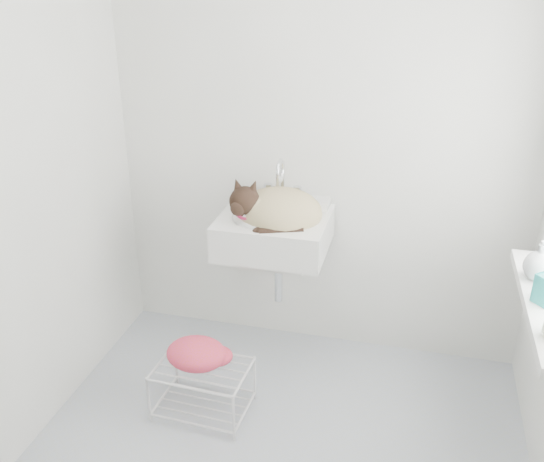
% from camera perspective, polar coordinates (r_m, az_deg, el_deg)
% --- Properties ---
extents(floor, '(2.20, 2.00, 0.02)m').
position_cam_1_polar(floor, '(2.83, 0.09, -20.99)').
color(floor, '#9FA4A9').
rests_on(floor, ground).
extents(back_wall, '(2.20, 0.02, 2.50)m').
position_cam_1_polar(back_wall, '(3.07, 4.78, 9.82)').
color(back_wall, white).
rests_on(back_wall, ground).
extents(left_wall, '(0.02, 2.00, 2.50)m').
position_cam_1_polar(left_wall, '(2.62, -24.05, 5.18)').
color(left_wall, white).
rests_on(left_wall, ground).
extents(sink, '(0.54, 0.47, 0.22)m').
position_cam_1_polar(sink, '(2.99, 0.21, 1.41)').
color(sink, white).
rests_on(sink, back_wall).
extents(faucet, '(0.20, 0.14, 0.20)m').
position_cam_1_polar(faucet, '(3.10, 1.03, 5.05)').
color(faucet, silver).
rests_on(faucet, sink).
extents(cat, '(0.46, 0.39, 0.28)m').
position_cam_1_polar(cat, '(2.96, 0.36, 1.98)').
color(cat, tan).
rests_on(cat, sink).
extents(wire_rack, '(0.44, 0.32, 0.26)m').
position_cam_1_polar(wire_rack, '(3.00, -6.60, -14.35)').
color(wire_rack, silver).
rests_on(wire_rack, floor).
extents(towel, '(0.30, 0.21, 0.12)m').
position_cam_1_polar(towel, '(2.93, -7.18, -11.99)').
color(towel, red).
rests_on(towel, wire_rack).
extents(bottle_c, '(0.15, 0.15, 0.17)m').
position_cam_1_polar(bottle_c, '(2.64, 23.93, -4.17)').
color(bottle_c, silver).
rests_on(bottle_c, windowsill).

